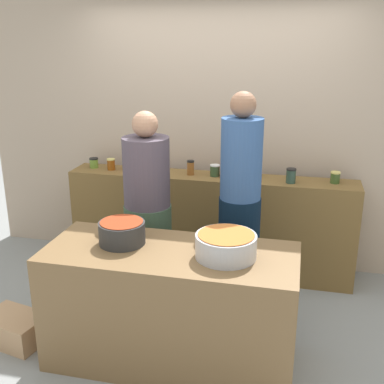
{
  "coord_description": "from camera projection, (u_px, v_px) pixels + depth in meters",
  "views": [
    {
      "loc": [
        0.8,
        -3.09,
        2.2
      ],
      "look_at": [
        0.0,
        0.35,
        1.05
      ],
      "focal_mm": 44.63,
      "sensor_mm": 36.0,
      "label": 1
    }
  ],
  "objects": [
    {
      "name": "ground",
      "position": [
        182.0,
        334.0,
        3.71
      ],
      "size": [
        12.0,
        12.0,
        0.0
      ],
      "primitive_type": "plane",
      "color": "gray"
    },
    {
      "name": "storefront_wall",
      "position": [
        218.0,
        113.0,
        4.59
      ],
      "size": [
        4.8,
        0.12,
        3.0
      ],
      "primitive_type": "cube",
      "color": "tan",
      "rests_on": "ground"
    },
    {
      "name": "display_shelf",
      "position": [
        210.0,
        224.0,
        4.58
      ],
      "size": [
        2.7,
        0.36,
        0.97
      ],
      "primitive_type": "cube",
      "color": "brown",
      "rests_on": "ground"
    },
    {
      "name": "prep_table",
      "position": [
        171.0,
        306.0,
        3.3
      ],
      "size": [
        1.7,
        0.7,
        0.84
      ],
      "primitive_type": "cube",
      "color": "brown",
      "rests_on": "ground"
    },
    {
      "name": "preserve_jar_0",
      "position": [
        94.0,
        163.0,
        4.69
      ],
      "size": [
        0.09,
        0.09,
        0.1
      ],
      "color": "olive",
      "rests_on": "display_shelf"
    },
    {
      "name": "preserve_jar_1",
      "position": [
        111.0,
        164.0,
        4.62
      ],
      "size": [
        0.08,
        0.08,
        0.11
      ],
      "color": "#894410",
      "rests_on": "display_shelf"
    },
    {
      "name": "preserve_jar_2",
      "position": [
        127.0,
        164.0,
        4.61
      ],
      "size": [
        0.08,
        0.08,
        0.12
      ],
      "color": "#BA3125",
      "rests_on": "display_shelf"
    },
    {
      "name": "preserve_jar_3",
      "position": [
        191.0,
        168.0,
        4.45
      ],
      "size": [
        0.07,
        0.07,
        0.14
      ],
      "color": "brown",
      "rests_on": "display_shelf"
    },
    {
      "name": "preserve_jar_4",
      "position": [
        215.0,
        170.0,
        4.41
      ],
      "size": [
        0.09,
        0.09,
        0.11
      ],
      "color": "#344D2D",
      "rests_on": "display_shelf"
    },
    {
      "name": "preserve_jar_5",
      "position": [
        225.0,
        172.0,
        4.37
      ],
      "size": [
        0.08,
        0.08,
        0.11
      ],
      "color": "#B93B24",
      "rests_on": "display_shelf"
    },
    {
      "name": "preserve_jar_6",
      "position": [
        236.0,
        172.0,
        4.36
      ],
      "size": [
        0.07,
        0.07,
        0.1
      ],
      "color": "orange",
      "rests_on": "display_shelf"
    },
    {
      "name": "preserve_jar_7",
      "position": [
        255.0,
        172.0,
        4.38
      ],
      "size": [
        0.07,
        0.07,
        0.1
      ],
      "color": "#315E20",
      "rests_on": "display_shelf"
    },
    {
      "name": "preserve_jar_8",
      "position": [
        291.0,
        176.0,
        4.2
      ],
      "size": [
        0.09,
        0.09,
        0.13
      ],
      "color": "#2F493B",
      "rests_on": "display_shelf"
    },
    {
      "name": "preserve_jar_9",
      "position": [
        335.0,
        177.0,
        4.2
      ],
      "size": [
        0.09,
        0.09,
        0.1
      ],
      "color": "#395123",
      "rests_on": "display_shelf"
    },
    {
      "name": "cooking_pot_left",
      "position": [
        122.0,
        233.0,
        3.27
      ],
      "size": [
        0.32,
        0.32,
        0.16
      ],
      "color": "#2D2D2D",
      "rests_on": "prep_table"
    },
    {
      "name": "cooking_pot_center",
      "position": [
        226.0,
        246.0,
        3.06
      ],
      "size": [
        0.4,
        0.4,
        0.16
      ],
      "color": "#B7B7BC",
      "rests_on": "prep_table"
    },
    {
      "name": "cook_with_tongs",
      "position": [
        148.0,
        223.0,
        3.89
      ],
      "size": [
        0.39,
        0.39,
        1.67
      ],
      "color": "#3E563F",
      "rests_on": "ground"
    },
    {
      "name": "cook_in_cap",
      "position": [
        239.0,
        219.0,
        3.75
      ],
      "size": [
        0.33,
        0.33,
        1.83
      ],
      "color": "black",
      "rests_on": "ground"
    },
    {
      "name": "bread_crate",
      "position": [
        15.0,
        328.0,
        3.6
      ],
      "size": [
        0.51,
        0.4,
        0.21
      ],
      "primitive_type": "cube",
      "rotation": [
        0.0,
        0.0,
        -0.21
      ],
      "color": "tan",
      "rests_on": "ground"
    }
  ]
}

